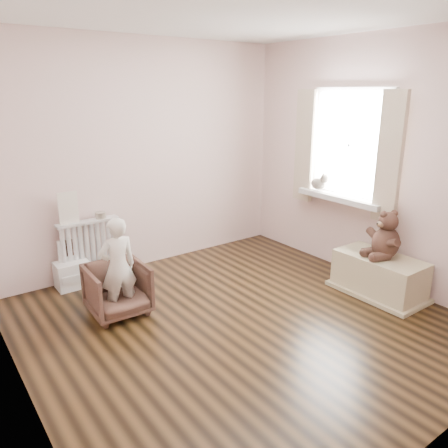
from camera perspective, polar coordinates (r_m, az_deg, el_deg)
floor at (r=4.09m, az=2.08°, el=-12.68°), size 3.60×3.60×0.01m
ceiling at (r=3.59m, az=2.57°, el=26.21°), size 3.60×3.60×0.01m
back_wall at (r=5.13m, az=-10.43°, el=8.65°), size 3.60×0.02×2.60m
left_wall at (r=2.90m, az=-26.80°, el=0.63°), size 0.02×3.60×2.60m
right_wall at (r=4.93m, az=19.07°, el=7.66°), size 0.02×3.60×2.60m
window at (r=5.06m, az=16.17°, el=9.85°), size 0.03×0.90×1.10m
window_sill at (r=5.09m, az=15.01°, el=3.33°), size 0.22×1.10×0.06m
curtain_left at (r=4.65m, az=20.82°, el=8.09°), size 0.06×0.26×1.30m
curtain_right at (r=5.35m, az=10.52°, el=9.95°), size 0.06×0.26×1.30m
radiator at (r=4.97m, az=-17.09°, el=-2.97°), size 0.66×0.13×0.70m
paper_doll at (r=4.78m, az=-19.69°, el=1.99°), size 0.20×0.02×0.34m
tin_a at (r=4.91m, az=-15.81°, el=1.11°), size 0.11×0.11×0.07m
toy_vanity at (r=4.92m, az=-19.36°, el=-4.83°), size 0.34×0.24×0.53m
armchair at (r=4.24m, az=-13.72°, el=-8.32°), size 0.54×0.56×0.49m
child at (r=4.10m, az=-13.68°, el=-5.48°), size 0.35×0.24×0.94m
toy_bench at (r=4.80m, az=19.58°, el=-6.38°), size 0.46×0.87×0.41m
teddy_bear at (r=4.64m, az=20.50°, el=-1.08°), size 0.46×0.41×0.48m
plush_cat at (r=5.26m, az=12.29°, el=5.41°), size 0.23×0.28×0.21m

